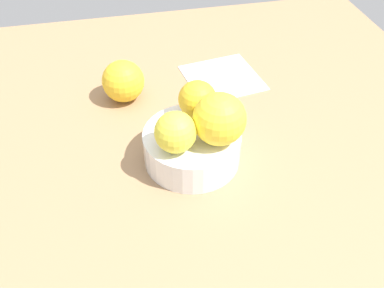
{
  "coord_description": "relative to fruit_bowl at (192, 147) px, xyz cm",
  "views": [
    {
      "loc": [
        -10.61,
        -49.07,
        49.78
      ],
      "look_at": [
        0.0,
        0.0,
        3.3
      ],
      "focal_mm": 39.56,
      "sensor_mm": 36.0,
      "label": 1
    }
  ],
  "objects": [
    {
      "name": "orange_in_bowl_1",
      "position": [
        -3.08,
        -2.66,
        6.06
      ],
      "size": [
        6.37,
        6.37,
        6.37
      ],
      "primitive_type": "sphere",
      "color": "yellow",
      "rests_on": "fruit_bowl"
    },
    {
      "name": "fruit_bowl",
      "position": [
        0.0,
        0.0,
        0.0
      ],
      "size": [
        15.8,
        15.8,
        5.5
      ],
      "color": "white",
      "rests_on": "ground_plane"
    },
    {
      "name": "orange_in_bowl_2",
      "position": [
        3.75,
        -2.13,
        6.97
      ],
      "size": [
        8.2,
        8.2,
        8.2
      ],
      "primitive_type": "sphere",
      "color": "yellow",
      "rests_on": "fruit_bowl"
    },
    {
      "name": "orange_in_bowl_0",
      "position": [
        1.9,
        4.56,
        6.02
      ],
      "size": [
        6.3,
        6.3,
        6.3
      ],
      "primitive_type": "sphere",
      "color": "yellow",
      "rests_on": "fruit_bowl"
    },
    {
      "name": "folded_napkin",
      "position": [
        11.24,
        21.98,
        -2.47
      ],
      "size": [
        16.61,
        16.61,
        0.3
      ],
      "primitive_type": "cube",
      "rotation": [
        0.0,
        0.0,
        0.15
      ],
      "color": "silver",
      "rests_on": "ground_plane"
    },
    {
      "name": "ground_plane",
      "position": [
        0.0,
        0.0,
        -3.62
      ],
      "size": [
        110.0,
        110.0,
        2.0
      ],
      "primitive_type": "cube",
      "color": "#997551"
    },
    {
      "name": "orange_loose_0",
      "position": [
        -9.24,
        19.19,
        1.4
      ],
      "size": [
        8.05,
        8.05,
        8.05
      ],
      "primitive_type": "sphere",
      "color": "yellow",
      "rests_on": "ground_plane"
    }
  ]
}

